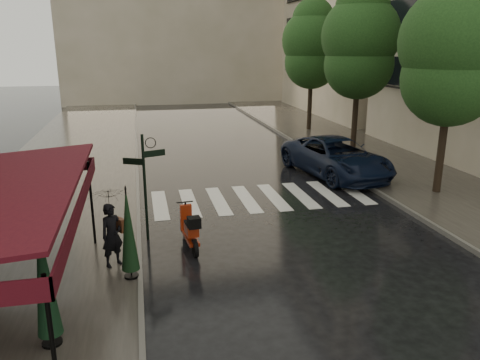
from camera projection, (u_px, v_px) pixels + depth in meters
name	position (u px, v px, depth m)	size (l,w,h in m)	color
ground	(203.00, 284.00, 11.06)	(120.00, 120.00, 0.00)	black
sidewalk_near	(69.00, 167.00, 21.38)	(6.00, 60.00, 0.12)	#38332D
sidewalk_far	(366.00, 152.00, 24.41)	(5.50, 60.00, 0.12)	#38332D
curb_near	(137.00, 164.00, 22.00)	(0.12, 60.00, 0.16)	#595651
curb_far	(315.00, 154.00, 23.83)	(0.12, 60.00, 0.16)	#595651
crosswalk	(260.00, 198.00, 17.30)	(7.85, 3.20, 0.01)	silver
signpost	(145.00, 179.00, 13.12)	(1.17, 0.29, 3.10)	black
tree_near	(454.00, 49.00, 16.24)	(3.80, 3.80, 7.99)	black
tree_mid	(360.00, 42.00, 22.72)	(3.80, 3.80, 8.34)	black
tree_far	(312.00, 45.00, 29.36)	(3.80, 3.80, 8.16)	black
pedestrian_with_umbrella	(110.00, 204.00, 11.33)	(1.34, 1.34, 2.43)	black
scooter	(190.00, 230.00, 12.86)	(0.53, 1.77, 1.17)	black
parked_car	(336.00, 157.00, 20.11)	(2.68, 5.82, 1.62)	black
parasol_front	(44.00, 278.00, 8.28)	(0.45, 0.45, 2.51)	black
parasol_back	(128.00, 230.00, 10.82)	(0.42, 0.42, 2.24)	black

